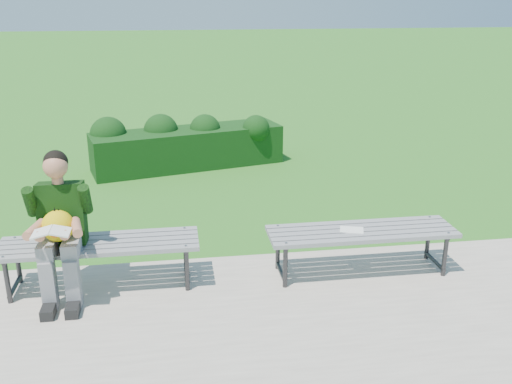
# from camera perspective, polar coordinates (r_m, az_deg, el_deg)

# --- Properties ---
(ground) EXTENTS (80.00, 80.00, 0.00)m
(ground) POSITION_cam_1_polar(r_m,az_deg,el_deg) (5.99, -1.79, -6.57)
(ground) COLOR #2A7C25
(ground) RESTS_ON ground
(walkway) EXTENTS (30.00, 3.50, 0.02)m
(walkway) POSITION_cam_1_polar(r_m,az_deg,el_deg) (4.48, 0.94, -16.12)
(walkway) COLOR #A6998C
(walkway) RESTS_ON ground
(hedge) EXTENTS (3.07, 1.45, 0.85)m
(hedge) POSITION_cam_1_polar(r_m,az_deg,el_deg) (9.06, -7.34, 4.84)
(hedge) COLOR #153F14
(hedge) RESTS_ON ground
(bench_left) EXTENTS (1.80, 0.50, 0.46)m
(bench_left) POSITION_cam_1_polar(r_m,az_deg,el_deg) (5.41, -15.39, -5.36)
(bench_left) COLOR gray
(bench_left) RESTS_ON walkway
(bench_right) EXTENTS (1.80, 0.50, 0.46)m
(bench_right) POSITION_cam_1_polar(r_m,az_deg,el_deg) (5.58, 10.50, -4.23)
(bench_right) COLOR gray
(bench_right) RESTS_ON walkway
(seated_boy) EXTENTS (0.56, 0.76, 1.31)m
(seated_boy) POSITION_cam_1_polar(r_m,az_deg,el_deg) (5.26, -19.04, -2.94)
(seated_boy) COLOR slate
(seated_boy) RESTS_ON walkway
(paper_sheet) EXTENTS (0.26, 0.22, 0.01)m
(paper_sheet) POSITION_cam_1_polar(r_m,az_deg,el_deg) (5.52, 9.55, -3.76)
(paper_sheet) COLOR white
(paper_sheet) RESTS_ON bench_right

